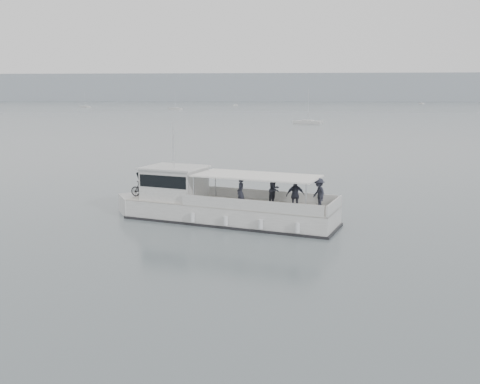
{
  "coord_description": "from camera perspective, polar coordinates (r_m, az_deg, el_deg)",
  "views": [
    {
      "loc": [
        -2.92,
        -28.26,
        6.56
      ],
      "look_at": [
        -4.9,
        -1.09,
        1.6
      ],
      "focal_mm": 40.0,
      "sensor_mm": 36.0,
      "label": 1
    }
  ],
  "objects": [
    {
      "name": "moored_fleet",
      "position": [
        232.89,
        -4.77,
        8.76
      ],
      "size": [
        448.82,
        333.84,
        10.36
      ],
      "color": "silver",
      "rests_on": "ground"
    },
    {
      "name": "ground",
      "position": [
        29.16,
        9.83,
        -2.84
      ],
      "size": [
        1400.0,
        1400.0,
        0.0
      ],
      "primitive_type": "plane",
      "color": "#535E61",
      "rests_on": "ground"
    },
    {
      "name": "headland",
      "position": [
        588.32,
        4.55,
        11.01
      ],
      "size": [
        1400.0,
        90.0,
        28.0
      ],
      "primitive_type": "cube",
      "color": "#939EA8",
      "rests_on": "ground"
    },
    {
      "name": "tour_boat",
      "position": [
        28.33,
        -3.06,
        -1.29
      ],
      "size": [
        12.44,
        6.48,
        5.29
      ],
      "rotation": [
        0.0,
        0.0,
        -0.33
      ],
      "color": "silver",
      "rests_on": "ground"
    }
  ]
}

